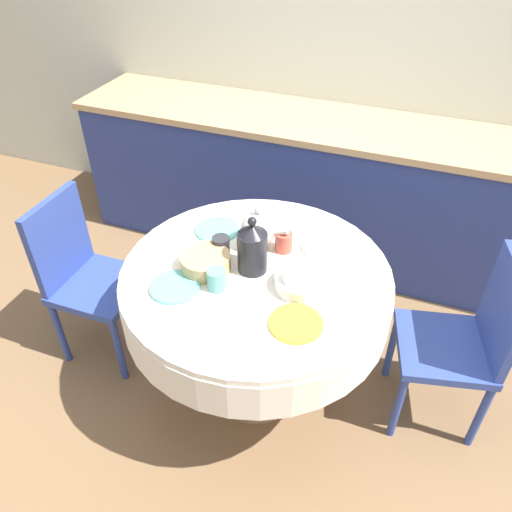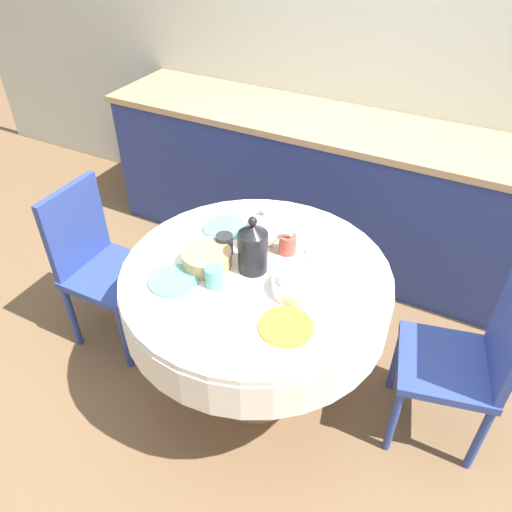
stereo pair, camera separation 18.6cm
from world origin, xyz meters
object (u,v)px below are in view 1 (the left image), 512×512
at_px(chair_left, 466,338).
at_px(teapot, 259,229).
at_px(chair_right, 85,272).
at_px(coffee_carafe, 252,248).

height_order(chair_left, teapot, teapot).
xyz_separation_m(chair_right, coffee_carafe, (0.90, 0.02, 0.38)).
distance_m(coffee_carafe, teapot, 0.17).
distance_m(chair_left, teapot, 1.01).
relative_size(chair_right, teapot, 4.17).
bearing_deg(coffee_carafe, chair_right, -178.56).
bearing_deg(chair_right, chair_left, 96.19).
xyz_separation_m(chair_left, coffee_carafe, (-0.91, -0.20, 0.38)).
bearing_deg(teapot, coffee_carafe, -78.09).
bearing_deg(chair_left, coffee_carafe, 89.27).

